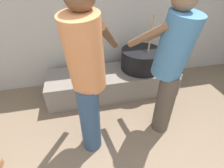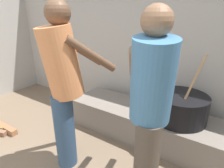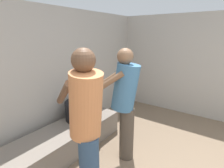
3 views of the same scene
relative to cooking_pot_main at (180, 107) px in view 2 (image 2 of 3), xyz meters
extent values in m
cube|color=#ADA8A0|center=(-0.61, 0.49, 0.55)|extent=(5.69, 0.20, 2.13)
cube|color=slate|center=(-0.43, -0.03, -0.33)|extent=(1.92, 0.60, 0.37)
cylinder|color=black|center=(0.00, 0.00, 0.00)|extent=(0.59, 0.59, 0.29)
cylinder|color=#937047|center=(0.10, 0.00, 0.35)|extent=(0.15, 0.23, 0.51)
cylinder|color=#4C4238|center=(-0.02, -0.85, -0.14)|extent=(0.20, 0.20, 0.75)
cylinder|color=teal|center=(-0.04, -0.82, 0.54)|extent=(0.44, 0.48, 0.64)
sphere|color=brown|center=(-0.04, -0.81, 0.93)|extent=(0.21, 0.21, 0.21)
cylinder|color=brown|center=(-0.02, -0.55, 0.60)|extent=(0.27, 0.44, 0.35)
cylinder|color=brown|center=(-0.26, -0.67, 0.60)|extent=(0.27, 0.44, 0.35)
cylinder|color=navy|center=(-0.87, -0.92, -0.13)|extent=(0.20, 0.20, 0.78)
cylinder|color=#D17F4C|center=(-0.86, -0.89, 0.58)|extent=(0.44, 0.48, 0.66)
sphere|color=brown|center=(-0.85, -0.88, 0.99)|extent=(0.21, 0.21, 0.21)
cylinder|color=brown|center=(-0.63, -0.74, 0.64)|extent=(0.27, 0.46, 0.36)
cylinder|color=brown|center=(-0.87, -0.62, 0.64)|extent=(0.27, 0.46, 0.36)
cube|color=#996542|center=(-2.03, -0.98, -0.48)|extent=(0.48, 0.09, 0.08)
camera|label=1|loc=(-0.91, -2.12, 1.15)|focal=27.33mm
camera|label=2|loc=(0.40, -1.97, 0.97)|focal=29.75mm
camera|label=3|loc=(-1.96, -1.97, 1.20)|focal=28.83mm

